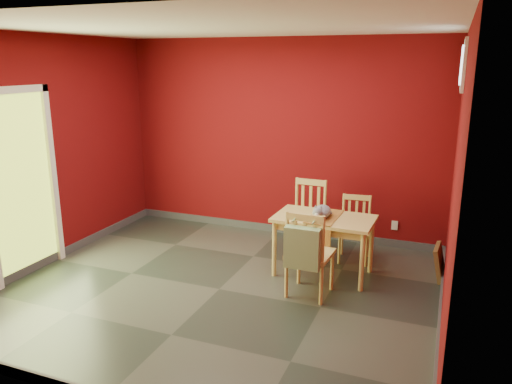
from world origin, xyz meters
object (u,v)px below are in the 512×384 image
(cat, at_px, (322,210))
(picture_frame, at_px, (439,262))
(chair_near, at_px, (309,253))
(chair_far_left, at_px, (307,217))
(tote_bag, at_px, (302,248))
(chair_far_right, at_px, (355,228))
(dining_table, at_px, (324,224))

(cat, distance_m, picture_frame, 1.47)
(chair_near, bearing_deg, chair_far_left, 106.72)
(tote_bag, bearing_deg, chair_far_right, 79.02)
(chair_far_left, height_order, chair_far_right, chair_far_left)
(cat, bearing_deg, chair_near, -80.96)
(cat, bearing_deg, chair_far_left, 126.34)
(chair_far_right, height_order, tote_bag, tote_bag)
(chair_near, distance_m, tote_bag, 0.26)
(dining_table, distance_m, chair_near, 0.60)
(dining_table, relative_size, picture_frame, 2.86)
(tote_bag, relative_size, cat, 1.22)
(dining_table, distance_m, picture_frame, 1.37)
(chair_far_left, relative_size, picture_frame, 2.40)
(cat, relative_size, picture_frame, 1.03)
(dining_table, xyz_separation_m, chair_near, (-0.01, -0.59, -0.12))
(dining_table, bearing_deg, picture_frame, 16.33)
(chair_far_right, bearing_deg, picture_frame, -11.81)
(picture_frame, bearing_deg, cat, -161.70)
(chair_far_left, distance_m, tote_bag, 1.43)
(tote_bag, distance_m, cat, 0.78)
(tote_bag, xyz_separation_m, picture_frame, (1.27, 1.18, -0.42))
(chair_far_left, relative_size, cat, 2.34)
(chair_near, relative_size, picture_frame, 2.39)
(chair_near, bearing_deg, chair_far_right, 77.38)
(chair_near, xyz_separation_m, tote_bag, (-0.01, -0.22, 0.13))
(dining_table, xyz_separation_m, chair_far_right, (0.25, 0.58, -0.20))
(chair_far_right, height_order, chair_near, chair_near)
(chair_far_left, bearing_deg, dining_table, -58.06)
(dining_table, relative_size, chair_near, 1.19)
(tote_bag, height_order, cat, cat)
(dining_table, bearing_deg, chair_far_left, 121.94)
(chair_far_right, bearing_deg, cat, -113.25)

